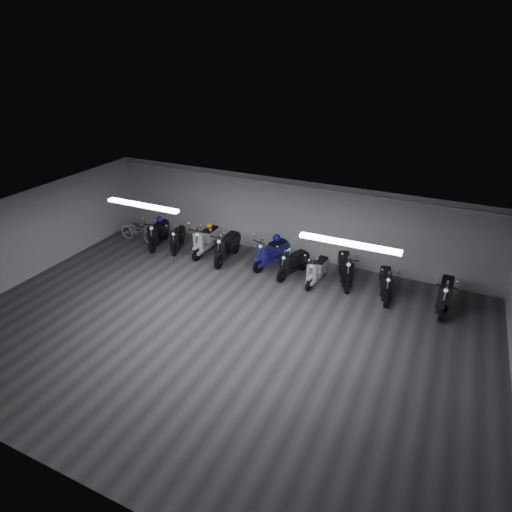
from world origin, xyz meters
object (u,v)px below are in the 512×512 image
at_px(scooter_5, 293,259).
at_px(helmet_1, 209,226).
at_px(scooter_1, 177,235).
at_px(scooter_6, 317,266).
at_px(scooter_4, 271,248).
at_px(helmet_0, 277,238).
at_px(scooter_8, 386,279).
at_px(scooter_3, 227,242).
at_px(scooter_9, 446,289).
at_px(helmet_2, 160,219).
at_px(scooter_0, 158,229).
at_px(scooter_7, 346,264).
at_px(scooter_2, 206,236).
at_px(bicycle, 138,228).

height_order(scooter_5, helmet_1, scooter_5).
xyz_separation_m(scooter_1, scooter_6, (5.40, -0.17, -0.00)).
xyz_separation_m(scooter_4, helmet_1, (-2.52, 0.18, 0.31)).
xyz_separation_m(scooter_6, helmet_0, (-1.68, 0.65, 0.39)).
bearing_deg(scooter_8, helmet_1, 162.32).
bearing_deg(scooter_3, scooter_8, -1.95).
relative_size(scooter_6, scooter_9, 0.88).
height_order(scooter_1, helmet_2, scooter_1).
height_order(scooter_0, scooter_1, scooter_0).
xyz_separation_m(scooter_4, helmet_0, (0.09, 0.24, 0.30)).
height_order(scooter_1, scooter_4, scooter_4).
height_order(scooter_5, scooter_7, scooter_7).
bearing_deg(scooter_2, helmet_1, 90.00).
relative_size(scooter_4, helmet_2, 7.73).
xyz_separation_m(scooter_0, scooter_5, (5.37, -0.03, -0.07)).
bearing_deg(helmet_2, scooter_6, -3.37).
xyz_separation_m(scooter_3, scooter_8, (5.44, -0.05, -0.09)).
xyz_separation_m(scooter_2, helmet_2, (-2.01, 0.04, 0.26)).
height_order(scooter_0, scooter_9, scooter_0).
distance_m(scooter_5, helmet_0, 1.05).
bearing_deg(helmet_2, scooter_2, -1.15).
bearing_deg(scooter_1, scooter_6, -21.29).
bearing_deg(helmet_1, helmet_0, 1.26).
xyz_separation_m(scooter_4, scooter_7, (2.56, -0.02, 0.00)).
distance_m(scooter_1, scooter_6, 5.41).
xyz_separation_m(scooter_6, scooter_7, (0.80, 0.39, 0.09)).
height_order(scooter_7, helmet_2, scooter_7).
bearing_deg(scooter_1, scooter_0, 163.63).
distance_m(scooter_1, scooter_9, 9.16).
bearing_deg(scooter_2, scooter_1, -170.98).
xyz_separation_m(scooter_0, bicycle, (-0.94, -0.03, -0.14)).
xyz_separation_m(bicycle, helmet_0, (5.50, 0.55, 0.44)).
bearing_deg(scooter_5, helmet_0, 164.76).
distance_m(scooter_0, scooter_3, 2.91).
bearing_deg(scooter_9, helmet_1, 177.90).
distance_m(scooter_4, scooter_9, 5.53).
distance_m(helmet_0, helmet_1, 2.61).
distance_m(scooter_5, bicycle, 6.32).
bearing_deg(scooter_1, scooter_5, -20.40).
distance_m(scooter_5, scooter_7, 1.68).
distance_m(scooter_5, helmet_1, 3.48).
bearing_deg(scooter_0, bicycle, 167.14).
bearing_deg(scooter_6, helmet_2, -176.80).
bearing_deg(helmet_0, scooter_9, -5.80).
bearing_deg(scooter_4, bicycle, -156.73).
relative_size(helmet_0, helmet_1, 1.19).
bearing_deg(helmet_2, scooter_0, -75.56).
xyz_separation_m(scooter_8, bicycle, (-9.29, 0.01, -0.08)).
xyz_separation_m(scooter_0, scooter_7, (7.03, 0.26, 0.00)).
xyz_separation_m(scooter_6, helmet_1, (-4.28, 0.59, 0.39)).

